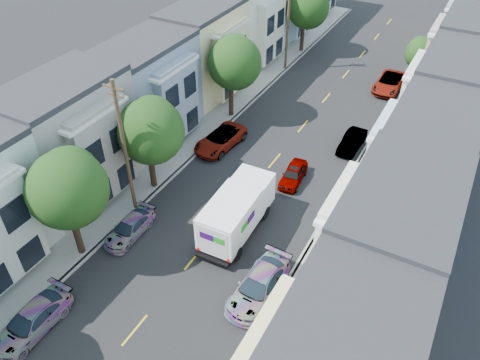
% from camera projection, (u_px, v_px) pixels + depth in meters
% --- Properties ---
extents(ground, '(160.00, 160.00, 0.00)m').
position_uv_depth(ground, '(194.00, 258.00, 29.90)').
color(ground, black).
rests_on(ground, ground).
extents(road_slab, '(12.00, 70.00, 0.02)m').
position_uv_depth(road_slab, '(289.00, 143.00, 40.18)').
color(road_slab, black).
rests_on(road_slab, ground).
extents(curb_left, '(0.30, 70.00, 0.15)m').
position_uv_depth(curb_left, '(228.00, 124.00, 42.40)').
color(curb_left, gray).
rests_on(curb_left, ground).
extents(curb_right, '(0.30, 70.00, 0.15)m').
position_uv_depth(curb_right, '(358.00, 162.00, 37.87)').
color(curb_right, gray).
rests_on(curb_right, ground).
extents(sidewalk_left, '(2.60, 70.00, 0.15)m').
position_uv_depth(sidewalk_left, '(216.00, 120.00, 42.89)').
color(sidewalk_left, gray).
rests_on(sidewalk_left, ground).
extents(sidewalk_right, '(2.60, 70.00, 0.15)m').
position_uv_depth(sidewalk_right, '(374.00, 167.00, 37.39)').
color(sidewalk_right, gray).
rests_on(sidewalk_right, ground).
extents(centerline, '(0.12, 70.00, 0.01)m').
position_uv_depth(centerline, '(289.00, 143.00, 40.18)').
color(centerline, gold).
rests_on(centerline, ground).
extents(townhouse_row_left, '(5.00, 70.00, 8.50)m').
position_uv_depth(townhouse_row_left, '(182.00, 111.00, 44.36)').
color(townhouse_row_left, '#AAC8E1').
rests_on(townhouse_row_left, ground).
extents(townhouse_row_right, '(5.00, 70.00, 8.50)m').
position_uv_depth(townhouse_row_right, '(422.00, 182.00, 36.01)').
color(townhouse_row_right, '#AAC8E1').
rests_on(townhouse_row_right, ground).
extents(tree_b, '(4.70, 4.70, 7.85)m').
position_uv_depth(tree_b, '(67.00, 189.00, 26.74)').
color(tree_b, black).
rests_on(tree_b, ground).
extents(tree_c, '(4.70, 4.70, 7.43)m').
position_uv_depth(tree_c, '(150.00, 131.00, 32.28)').
color(tree_c, black).
rests_on(tree_c, ground).
extents(tree_d, '(4.70, 4.70, 7.71)m').
position_uv_depth(tree_d, '(234.00, 63.00, 40.24)').
color(tree_d, black).
rests_on(tree_d, ground).
extents(tree_e, '(4.70, 4.70, 7.56)m').
position_uv_depth(tree_e, '(307.00, 8.00, 51.81)').
color(tree_e, black).
rests_on(tree_e, ground).
extents(tree_far_r, '(3.10, 3.10, 5.19)m').
position_uv_depth(tree_far_r, '(420.00, 54.00, 45.92)').
color(tree_far_r, black).
rests_on(tree_far_r, ground).
extents(utility_pole_near, '(1.60, 0.26, 10.00)m').
position_uv_depth(utility_pole_near, '(125.00, 149.00, 30.41)').
color(utility_pole_near, '#42301E').
rests_on(utility_pole_near, ground).
extents(utility_pole_far, '(1.60, 0.26, 10.00)m').
position_uv_depth(utility_pole_far, '(288.00, 23.00, 48.24)').
color(utility_pole_far, '#42301E').
rests_on(utility_pole_far, ground).
extents(fedex_truck, '(2.60, 6.75, 3.24)m').
position_uv_depth(fedex_truck, '(237.00, 211.00, 30.72)').
color(fedex_truck, white).
rests_on(fedex_truck, ground).
extents(lead_sedan, '(1.85, 4.03, 1.27)m').
position_uv_depth(lead_sedan, '(293.00, 174.00, 35.69)').
color(lead_sedan, black).
rests_on(lead_sedan, ground).
extents(parked_left_b, '(2.01, 4.75, 1.42)m').
position_uv_depth(parked_left_b, '(31.00, 321.00, 25.40)').
color(parked_left_b, black).
rests_on(parked_left_b, ground).
extents(parked_left_c, '(1.78, 4.10, 1.22)m').
position_uv_depth(parked_left_c, '(130.00, 228.00, 31.17)').
color(parked_left_c, '#B8B8B8').
rests_on(parked_left_c, ground).
extents(parked_left_d, '(2.94, 5.47, 1.46)m').
position_uv_depth(parked_left_d, '(220.00, 140.00, 39.26)').
color(parked_left_d, '#471307').
rests_on(parked_left_d, ground).
extents(parked_right_b, '(2.32, 5.16, 1.53)m').
position_uv_depth(parked_right_b, '(259.00, 286.00, 27.20)').
color(parked_right_b, '#BDBDBD').
rests_on(parked_right_b, ground).
extents(parked_right_c, '(1.50, 4.03, 1.33)m').
position_uv_depth(parked_right_c, '(352.00, 142.00, 39.13)').
color(parked_right_c, black).
rests_on(parked_right_c, ground).
extents(parked_right_d, '(2.53, 5.41, 1.50)m').
position_uv_depth(parked_right_d, '(389.00, 83.00, 47.28)').
color(parked_right_d, black).
rests_on(parked_right_d, ground).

